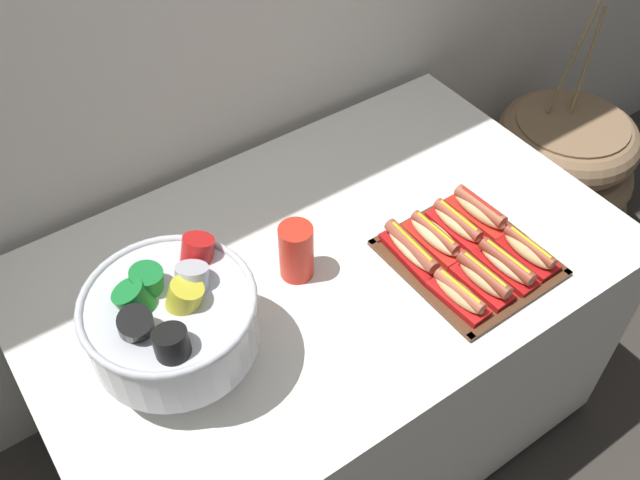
{
  "coord_description": "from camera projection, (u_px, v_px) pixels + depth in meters",
  "views": [
    {
      "loc": [
        -0.65,
        -0.92,
        2.06
      ],
      "look_at": [
        -0.01,
        0.0,
        0.86
      ],
      "focal_mm": 39.35,
      "sensor_mm": 36.0,
      "label": 1
    }
  ],
  "objects": [
    {
      "name": "cup_stack",
      "position": [
        297.0,
        252.0,
        1.61
      ],
      "size": [
        0.08,
        0.08,
        0.15
      ],
      "color": "red",
      "rests_on": "buffet_table"
    },
    {
      "name": "punch_bowl",
      "position": [
        171.0,
        319.0,
        1.38
      ],
      "size": [
        0.35,
        0.35,
        0.26
      ],
      "color": "silver",
      "rests_on": "buffet_table"
    },
    {
      "name": "hot_dog_3",
      "position": [
        528.0,
        251.0,
        1.66
      ],
      "size": [
        0.07,
        0.16,
        0.06
      ],
      "color": "#B21414",
      "rests_on": "serving_tray"
    },
    {
      "name": "hot_dog_7",
      "position": [
        479.0,
        210.0,
        1.75
      ],
      "size": [
        0.08,
        0.18,
        0.06
      ],
      "color": "red",
      "rests_on": "serving_tray"
    },
    {
      "name": "hot_dog_2",
      "position": [
        506.0,
        265.0,
        1.63
      ],
      "size": [
        0.07,
        0.17,
        0.06
      ],
      "color": "#B21414",
      "rests_on": "serving_tray"
    },
    {
      "name": "hot_dog_1",
      "position": [
        483.0,
        278.0,
        1.6
      ],
      "size": [
        0.07,
        0.16,
        0.06
      ],
      "color": "red",
      "rests_on": "serving_tray"
    },
    {
      "name": "floor_vase",
      "position": [
        552.0,
        187.0,
        2.6
      ],
      "size": [
        0.57,
        0.57,
        1.05
      ],
      "color": "#896B4C",
      "rests_on": "ground_plane"
    },
    {
      "name": "hot_dog_6",
      "position": [
        457.0,
        224.0,
        1.72
      ],
      "size": [
        0.07,
        0.17,
        0.06
      ],
      "color": "red",
      "rests_on": "serving_tray"
    },
    {
      "name": "hot_dog_4",
      "position": [
        411.0,
        250.0,
        1.66
      ],
      "size": [
        0.06,
        0.18,
        0.06
      ],
      "color": "#B21414",
      "rests_on": "serving_tray"
    },
    {
      "name": "serving_tray",
      "position": [
        468.0,
        259.0,
        1.68
      ],
      "size": [
        0.34,
        0.37,
        0.01
      ],
      "color": "#56331E",
      "rests_on": "buffet_table"
    },
    {
      "name": "ground_plane",
      "position": [
        323.0,
        420.0,
        2.27
      ],
      "size": [
        10.0,
        10.0,
        0.0
      ],
      "primitive_type": "plane",
      "color": "#38332D"
    },
    {
      "name": "buffet_table",
      "position": [
        323.0,
        347.0,
        1.97
      ],
      "size": [
        1.45,
        0.91,
        0.79
      ],
      "color": "white",
      "rests_on": "ground_plane"
    },
    {
      "name": "hot_dog_5",
      "position": [
        434.0,
        237.0,
        1.69
      ],
      "size": [
        0.07,
        0.17,
        0.06
      ],
      "color": "red",
      "rests_on": "serving_tray"
    },
    {
      "name": "hot_dog_0",
      "position": [
        459.0,
        294.0,
        1.57
      ],
      "size": [
        0.07,
        0.16,
        0.06
      ],
      "color": "red",
      "rests_on": "serving_tray"
    }
  ]
}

